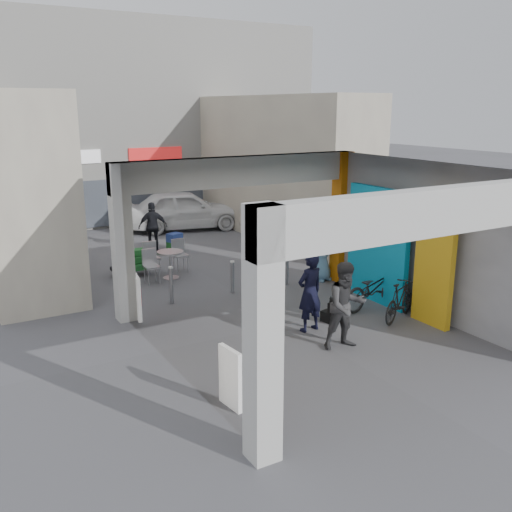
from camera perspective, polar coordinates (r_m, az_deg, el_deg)
ground at (r=12.69m, az=3.13°, el=-6.72°), size 90.00×90.00×0.00m
arcade_canopy at (r=11.69m, az=7.71°, el=3.08°), size 6.40×6.45×6.40m
far_building at (r=24.73m, az=-15.15°, el=12.79°), size 18.00×4.08×8.00m
plaza_bldg_left at (r=17.61m, az=-23.43°, el=6.58°), size 2.00×9.00×5.00m
plaza_bldg_right at (r=20.66m, az=2.36°, el=8.82°), size 2.00×9.00×5.00m
bollard_left at (r=13.89m, az=-8.48°, el=-2.95°), size 0.09×0.09×0.91m
bollard_center at (r=14.55m, az=-2.38°, el=-2.14°), size 0.09×0.09×0.83m
bollard_right at (r=15.23m, az=3.11°, el=-1.15°), size 0.09×0.09×0.94m
advert_board_near at (r=9.18m, az=-2.56°, el=-12.06°), size 0.15×0.56×1.00m
advert_board_far at (r=13.04m, az=-11.75°, el=-4.05°), size 0.18×0.56×1.00m
cafe_set at (r=16.19m, az=-9.31°, el=-0.88°), size 1.53×1.23×0.92m
produce_stand at (r=16.42m, az=-12.37°, el=-0.98°), size 1.07×0.58×0.70m
crate_stack at (r=19.11m, az=-8.13°, el=1.44°), size 0.54×0.47×0.56m
border_collie at (r=12.70m, az=7.55°, el=-5.56°), size 0.24×0.47×0.65m
man_with_dog at (r=12.05m, az=5.41°, el=-3.61°), size 0.67×0.48×1.72m
man_back_turned at (r=11.30m, az=9.00°, el=-4.92°), size 0.93×0.77×1.75m
man_elderly at (r=15.61m, az=6.70°, el=0.25°), size 0.81×0.60×1.51m
man_crates at (r=19.05m, az=-10.27°, el=2.92°), size 1.00×0.57×1.61m
bicycle_front at (r=13.73m, az=11.64°, el=-3.17°), size 1.92×0.88×0.97m
bicycle_rear at (r=13.13m, az=14.18°, el=-4.35°), size 1.52×0.97×0.89m
white_van at (r=22.21m, az=-7.19°, el=4.63°), size 4.80×2.78×1.54m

